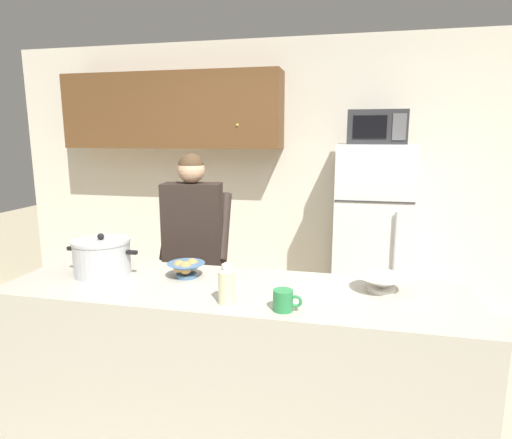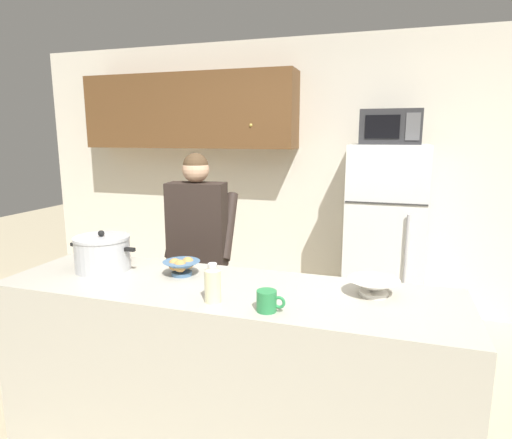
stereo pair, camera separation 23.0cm
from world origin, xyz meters
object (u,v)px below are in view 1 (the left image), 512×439
(microwave, at_px, (376,127))
(coffee_mug, at_px, (284,300))
(person_near_pot, at_px, (193,240))
(refrigerator, at_px, (371,236))
(bottle_near_edge, at_px, (226,284))
(empty_bowl, at_px, (382,282))
(bread_bowl, at_px, (186,268))
(cooking_pot, at_px, (102,257))

(microwave, xyz_separation_m, coffee_mug, (-0.46, -2.06, -0.79))
(person_near_pot, bearing_deg, refrigerator, 41.98)
(bottle_near_edge, bearing_deg, refrigerator, 70.51)
(microwave, relative_size, empty_bowl, 1.92)
(bread_bowl, xyz_separation_m, bottle_near_edge, (0.32, -0.30, 0.04))
(microwave, height_order, bread_bowl, microwave)
(refrigerator, relative_size, cooking_pot, 3.78)
(refrigerator, height_order, person_near_pot, refrigerator)
(microwave, xyz_separation_m, bottle_near_edge, (-0.73, -2.03, -0.74))
(person_near_pot, distance_m, empty_bowl, 1.37)
(person_near_pot, height_order, bottle_near_edge, person_near_pot)
(refrigerator, distance_m, bottle_near_edge, 2.19)
(cooking_pot, height_order, empty_bowl, cooking_pot)
(coffee_mug, bearing_deg, empty_bowl, 38.09)
(bottle_near_edge, bearing_deg, bread_bowl, 136.40)
(bread_bowl, bearing_deg, person_near_pot, 107.36)
(person_near_pot, distance_m, cooking_pot, 0.74)
(empty_bowl, distance_m, bottle_near_edge, 0.78)
(refrigerator, height_order, cooking_pot, refrigerator)
(cooking_pot, bearing_deg, bread_bowl, 5.73)
(cooking_pot, height_order, bread_bowl, cooking_pot)
(person_near_pot, distance_m, bottle_near_edge, 1.07)
(microwave, distance_m, bread_bowl, 2.17)
(person_near_pot, height_order, coffee_mug, person_near_pot)
(cooking_pot, xyz_separation_m, empty_bowl, (1.51, 0.06, -0.05))
(refrigerator, bearing_deg, cooking_pot, -130.31)
(cooking_pot, height_order, coffee_mug, cooking_pot)
(refrigerator, xyz_separation_m, bottle_near_edge, (-0.73, -2.05, 0.21))
(bread_bowl, relative_size, empty_bowl, 0.83)
(empty_bowl, bearing_deg, bottle_near_edge, -156.04)
(person_near_pot, distance_m, coffee_mug, 1.24)
(person_near_pot, xyz_separation_m, coffee_mug, (0.79, -0.96, -0.00))
(refrigerator, bearing_deg, person_near_pot, -138.02)
(coffee_mug, bearing_deg, cooking_pot, 165.11)
(refrigerator, height_order, bottle_near_edge, refrigerator)
(bottle_near_edge, bearing_deg, person_near_pot, 118.95)
(coffee_mug, bearing_deg, bottle_near_edge, 174.22)
(bread_bowl, distance_m, empty_bowl, 1.03)
(bread_bowl, relative_size, bottle_near_edge, 1.11)
(person_near_pot, height_order, empty_bowl, person_near_pot)
(microwave, bearing_deg, bottle_near_edge, -109.69)
(coffee_mug, relative_size, bottle_near_edge, 0.70)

